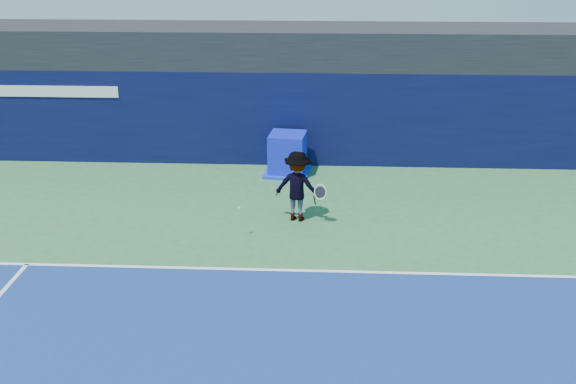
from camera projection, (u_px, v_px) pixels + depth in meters
The scene contains 7 objects.
ground at pixel (229, 351), 11.51m from camera, with size 80.00×80.00×0.00m, color #306B39.
baseline at pixel (247, 269), 14.29m from camera, with size 24.00×0.10×0.01m, color white.
stadium_band at pixel (272, 45), 20.83m from camera, with size 36.00×3.00×1.20m, color black.
back_wall_assembly at pixel (270, 116), 20.68m from camera, with size 36.00×1.03×3.00m.
equipment_cart at pixel (287, 155), 19.86m from camera, with size 1.49×1.49×1.28m.
tennis_player at pixel (297, 186), 16.48m from camera, with size 1.42×0.93×1.86m.
tennis_ball at pixel (239, 208), 15.55m from camera, with size 0.07×0.07×0.07m.
Camera 1 is at (1.52, -9.56, 6.95)m, focal length 40.00 mm.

